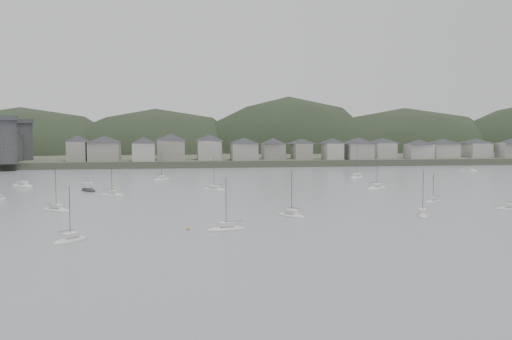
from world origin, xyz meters
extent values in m
plane|color=slate|center=(0.00, 0.00, 0.00)|extent=(900.00, 900.00, 0.00)
cube|color=#383D2D|center=(0.00, 295.00, 1.50)|extent=(900.00, 250.00, 3.00)
ellipsoid|color=black|center=(-110.87, 271.94, -10.14)|extent=(138.98, 92.48, 81.13)
ellipsoid|color=black|center=(-32.30, 272.87, -9.97)|extent=(132.08, 90.41, 79.74)
ellipsoid|color=black|center=(50.65, 272.93, -12.68)|extent=(133.88, 88.37, 101.41)
ellipsoid|color=black|center=(125.95, 267.91, -10.32)|extent=(165.81, 81.78, 82.55)
cylinder|color=#2D2D2F|center=(-92.00, 166.00, 12.00)|extent=(10.00, 10.00, 18.00)
cylinder|color=#2D2D2F|center=(-92.00, 194.00, 11.50)|extent=(10.00, 10.00, 17.00)
cube|color=#2D2D2F|center=(-92.00, 180.00, 9.00)|extent=(3.50, 30.00, 12.00)
cube|color=gray|center=(-65.00, 181.96, 7.29)|extent=(8.34, 12.91, 8.59)
pyramid|color=#26272B|center=(-65.00, 181.96, 13.09)|extent=(15.78, 15.78, 3.01)
cube|color=gray|center=(-53.32, 181.32, 7.18)|extent=(13.68, 13.35, 8.36)
pyramid|color=#26272B|center=(-53.32, 181.32, 12.82)|extent=(20.07, 20.07, 2.93)
cube|color=gray|center=(-35.57, 176.02, 7.04)|extent=(9.78, 10.20, 8.08)
pyramid|color=#26272B|center=(-35.57, 176.02, 12.49)|extent=(14.83, 14.83, 2.83)
cube|color=gray|center=(-23.51, 185.65, 7.55)|extent=(12.59, 13.33, 9.09)
pyramid|color=#26272B|center=(-23.51, 185.65, 13.68)|extent=(19.24, 19.24, 3.18)
cube|color=gray|center=(-5.75, 184.10, 7.43)|extent=(10.74, 12.17, 8.87)
pyramid|color=#26272B|center=(-5.75, 184.10, 13.42)|extent=(17.01, 17.01, 3.10)
cube|color=gray|center=(9.92, 177.53, 6.85)|extent=(11.63, 12.09, 7.69)
pyramid|color=#26272B|center=(9.92, 177.53, 12.04)|extent=(17.61, 17.61, 2.69)
cube|color=gray|center=(25.25, 186.19, 6.72)|extent=(10.37, 9.35, 7.44)
pyramid|color=#26272B|center=(25.25, 186.19, 11.74)|extent=(14.65, 14.65, 2.60)
cube|color=gray|center=(38.63, 183.79, 6.61)|extent=(8.24, 12.20, 7.22)
pyramid|color=#26272B|center=(38.63, 183.79, 11.48)|extent=(15.17, 15.17, 2.53)
cube|color=gray|center=(52.50, 178.55, 6.73)|extent=(8.06, 10.91, 7.46)
pyramid|color=#26272B|center=(52.50, 178.55, 11.77)|extent=(14.08, 14.08, 2.61)
cube|color=gray|center=(64.81, 177.06, 6.83)|extent=(11.73, 11.78, 7.66)
pyramid|color=#26272B|center=(64.81, 177.06, 12.00)|extent=(17.46, 17.46, 2.68)
cube|color=gray|center=(80.64, 186.91, 6.67)|extent=(10.19, 13.02, 7.33)
pyramid|color=#26272B|center=(80.64, 186.91, 11.62)|extent=(17.23, 17.23, 2.57)
cube|color=gray|center=(95.55, 178.06, 6.44)|extent=(11.70, 9.81, 6.88)
pyramid|color=#26272B|center=(95.55, 178.06, 11.08)|extent=(15.97, 15.97, 2.41)
cube|color=gray|center=(112.40, 186.91, 6.50)|extent=(12.83, 12.48, 7.00)
pyramid|color=#26272B|center=(112.40, 186.91, 11.22)|extent=(18.79, 18.79, 2.45)
cube|color=gray|center=(130.73, 187.42, 6.48)|extent=(11.07, 13.50, 6.97)
pyramid|color=#26272B|center=(130.73, 187.42, 11.19)|extent=(18.25, 18.25, 2.44)
ellipsoid|color=beige|center=(98.88, 136.44, 0.05)|extent=(6.33, 7.63, 1.52)
cube|color=silver|center=(98.88, 136.44, 1.11)|extent=(2.89, 3.14, 0.70)
cylinder|color=#3F3F42|center=(98.88, 136.44, 4.95)|extent=(0.12, 0.12, 9.50)
cylinder|color=#3F3F42|center=(98.10, 135.32, 1.66)|extent=(2.03, 2.87, 0.10)
ellipsoid|color=beige|center=(41.99, 111.04, 0.05)|extent=(8.41, 9.15, 1.89)
cube|color=silver|center=(41.99, 111.04, 1.29)|extent=(3.72, 3.86, 0.70)
cylinder|color=#3F3F42|center=(41.99, 111.04, 6.10)|extent=(0.12, 0.12, 11.80)
cylinder|color=#3F3F42|center=(40.89, 112.34, 1.84)|extent=(2.83, 3.30, 0.10)
ellipsoid|color=beige|center=(-27.08, 113.84, 0.05)|extent=(6.98, 7.59, 1.57)
cube|color=silver|center=(-27.08, 113.84, 1.13)|extent=(3.09, 3.20, 0.70)
cylinder|color=#3F3F42|center=(-27.08, 113.84, 5.09)|extent=(0.12, 0.12, 9.79)
cylinder|color=#3F3F42|center=(-27.99, 114.92, 1.68)|extent=(2.36, 2.75, 0.10)
ellipsoid|color=beige|center=(-40.22, 6.84, 0.05)|extent=(6.16, 6.88, 1.41)
cube|color=silver|center=(-40.22, 6.84, 1.05)|extent=(2.75, 2.89, 0.70)
cylinder|color=#3F3F42|center=(-40.22, 6.84, 4.59)|extent=(0.12, 0.12, 8.79)
cylinder|color=#3F3F42|center=(-41.01, 7.83, 1.60)|extent=(2.06, 2.53, 0.10)
ellipsoid|color=beige|center=(0.05, 26.98, 0.05)|extent=(6.02, 7.39, 1.46)
cube|color=silver|center=(0.05, 26.98, 1.08)|extent=(2.77, 3.03, 0.70)
cylinder|color=#3F3F42|center=(0.05, 26.98, 4.78)|extent=(0.12, 0.12, 9.15)
cylinder|color=#3F3F42|center=(0.79, 28.08, 1.63)|extent=(1.92, 2.79, 0.10)
ellipsoid|color=beige|center=(-39.63, 69.40, 0.05)|extent=(7.12, 4.25, 1.36)
cube|color=silver|center=(-39.63, 69.40, 1.03)|extent=(2.73, 2.18, 0.70)
cylinder|color=#3F3F42|center=(-39.63, 69.40, 4.44)|extent=(0.12, 0.12, 8.48)
cylinder|color=#3F3F42|center=(-40.78, 69.01, 1.58)|extent=(2.92, 1.08, 0.10)
ellipsoid|color=beige|center=(-11.78, 78.11, 0.05)|extent=(7.85, 6.77, 1.58)
cube|color=silver|center=(-11.78, 78.11, 1.14)|extent=(3.26, 3.05, 0.70)
cylinder|color=#3F3F42|center=(-11.78, 78.11, 5.14)|extent=(0.12, 0.12, 9.89)
cylinder|color=#3F3F42|center=(-10.64, 78.97, 1.69)|extent=(2.91, 2.21, 0.10)
ellipsoid|color=beige|center=(-14.68, 13.25, 0.05)|extent=(7.63, 3.99, 1.46)
cube|color=silver|center=(-14.68, 13.25, 1.08)|extent=(2.86, 2.16, 0.70)
cylinder|color=#3F3F42|center=(-14.68, 13.25, 4.75)|extent=(0.12, 0.12, 9.11)
cylinder|color=#3F3F42|center=(-13.41, 12.94, 1.63)|extent=(3.21, 0.87, 0.10)
ellipsoid|color=beige|center=(38.87, 44.10, 0.05)|extent=(5.71, 4.35, 1.11)
cube|color=silver|center=(38.87, 44.10, 0.91)|extent=(2.30, 2.04, 0.70)
cylinder|color=#3F3F42|center=(38.87, 44.10, 3.68)|extent=(0.12, 0.12, 6.96)
cylinder|color=#3F3F42|center=(39.74, 43.60, 1.46)|extent=(2.22, 1.35, 0.10)
ellipsoid|color=beige|center=(26.81, 23.69, 0.05)|extent=(4.61, 7.62, 1.45)
cube|color=silver|center=(26.81, 23.69, 1.08)|extent=(2.35, 2.93, 0.70)
cylinder|color=#3F3F42|center=(26.81, 23.69, 4.74)|extent=(0.12, 0.12, 9.07)
cylinder|color=#3F3F42|center=(27.24, 22.45, 1.63)|extent=(1.18, 3.11, 0.10)
ellipsoid|color=beige|center=(-68.97, 97.36, 0.05)|extent=(9.47, 9.18, 2.00)
cube|color=silver|center=(-68.97, 97.36, 1.35)|extent=(4.05, 4.00, 0.70)
cylinder|color=#3F3F42|center=(-68.97, 97.36, 6.45)|extent=(0.12, 0.12, 12.49)
cylinder|color=#3F3F42|center=(-70.28, 96.12, 1.90)|extent=(3.34, 3.15, 0.10)
ellipsoid|color=beige|center=(-48.83, 42.05, 0.05)|extent=(7.97, 6.63, 1.59)
cube|color=silver|center=(-48.83, 42.05, 1.14)|extent=(3.28, 3.02, 0.70)
cylinder|color=#3F3F42|center=(-48.83, 42.05, 5.16)|extent=(0.12, 0.12, 9.93)
cylinder|color=#3F3F42|center=(-50.00, 41.23, 1.69)|extent=(2.99, 2.13, 0.10)
ellipsoid|color=beige|center=(36.01, 74.84, 0.05)|extent=(8.75, 7.29, 1.74)
cube|color=silver|center=(36.01, 74.84, 1.22)|extent=(3.60, 3.32, 0.70)
cylinder|color=#3F3F42|center=(36.01, 74.84, 5.65)|extent=(0.12, 0.12, 10.90)
cylinder|color=#3F3F42|center=(34.72, 75.74, 1.77)|extent=(3.27, 2.33, 0.10)
ellipsoid|color=black|center=(-47.43, 82.33, 0.05)|extent=(6.47, 8.79, 1.83)
cube|color=silver|center=(-47.43, 82.33, 1.62)|extent=(3.22, 3.29, 1.40)
cylinder|color=#3F3F42|center=(-47.43, 82.33, 2.52)|extent=(0.10, 0.10, 1.20)
sphere|color=#C28740|center=(-41.85, 95.73, 0.15)|extent=(0.70, 0.70, 0.70)
sphere|color=#C28740|center=(67.25, 103.26, 0.15)|extent=(0.70, 0.70, 0.70)
sphere|color=#C28740|center=(-21.26, 14.85, 0.15)|extent=(0.70, 0.70, 0.70)
camera|label=1|loc=(-24.60, -87.50, 18.15)|focal=40.62mm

